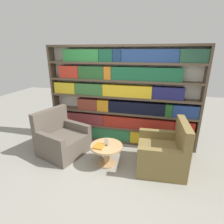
% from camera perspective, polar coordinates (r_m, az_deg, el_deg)
% --- Properties ---
extents(ground_plane, '(14.00, 14.00, 0.00)m').
position_cam_1_polar(ground_plane, '(3.49, -1.92, -19.76)').
color(ground_plane, gray).
extents(bookshelf, '(3.57, 0.30, 2.34)m').
position_cam_1_polar(bookshelf, '(4.19, 3.59, 4.55)').
color(bookshelf, silver).
rests_on(bookshelf, ground_plane).
extents(armchair_left, '(1.11, 1.13, 0.98)m').
position_cam_1_polar(armchair_left, '(4.13, -16.06, -8.68)').
color(armchair_left, brown).
rests_on(armchair_left, ground_plane).
extents(armchair_right, '(0.93, 0.96, 0.98)m').
position_cam_1_polar(armchair_right, '(3.64, 16.41, -12.78)').
color(armchair_right, olive).
rests_on(armchair_right, ground_plane).
extents(coffee_table, '(0.64, 0.64, 0.43)m').
position_cam_1_polar(coffee_table, '(3.59, -1.78, -12.50)').
color(coffee_table, tan).
rests_on(coffee_table, ground_plane).
extents(table_sign, '(0.08, 0.06, 0.16)m').
position_cam_1_polar(table_sign, '(3.50, -1.81, -9.86)').
color(table_sign, black).
rests_on(table_sign, coffee_table).
extents(stray_book, '(0.20, 0.23, 0.03)m').
position_cam_1_polar(stray_book, '(3.48, -4.21, -11.07)').
color(stray_book, orange).
rests_on(stray_book, coffee_table).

